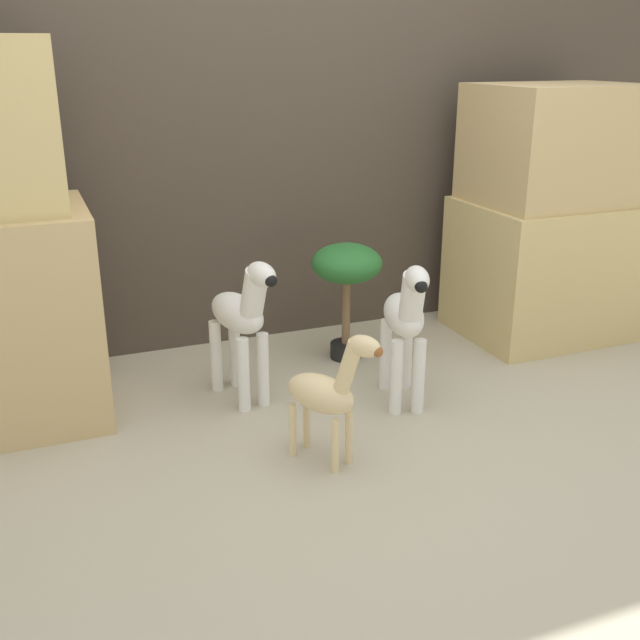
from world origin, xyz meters
The scene contains 7 objects.
ground_plane centered at (0.00, 0.00, 0.00)m, with size 14.00×14.00×0.00m, color #B2A88E.
wall_back centered at (0.00, 1.36, 1.10)m, with size 6.40×0.08×2.20m.
rock_pillar_right centered at (1.31, 0.86, 0.60)m, with size 0.83×0.65×1.24m.
zebra_right centered at (0.25, 0.36, 0.37)m, with size 0.24×0.47×0.64m.
zebra_left centered at (-0.35, 0.63, 0.37)m, with size 0.22×0.47×0.64m.
giraffe_figurine centered at (-0.22, 0.05, 0.28)m, with size 0.28×0.38×0.52m.
potted_palm_front centered at (0.22, 0.90, 0.43)m, with size 0.33×0.33×0.56m.
Camera 1 is at (-1.12, -2.12, 1.39)m, focal length 42.00 mm.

